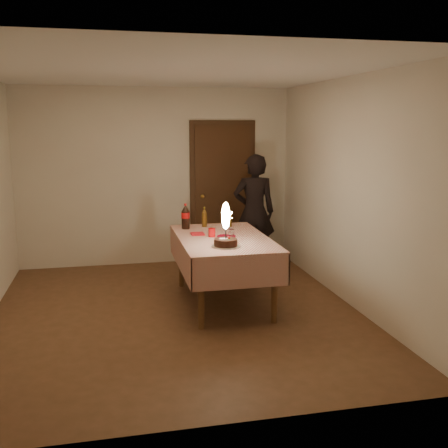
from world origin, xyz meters
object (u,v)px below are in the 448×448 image
Objects in this scene: red_plate at (226,236)px; amber_bottle_right at (229,217)px; photographer at (254,212)px; birthday_cake at (226,234)px; amber_bottle_left at (204,218)px; cola_bottle at (186,217)px; dining_table at (223,246)px; clear_cup at (231,233)px; red_cup at (212,233)px.

amber_bottle_right is at bearing 73.87° from red_plate.
amber_bottle_right is 0.15× the size of photographer.
birthday_cake is 2.04m from photographer.
photographer is (0.86, 0.75, -0.08)m from amber_bottle_left.
cola_bottle is 1.25× the size of amber_bottle_left.
photographer is (0.76, 1.41, 0.15)m from dining_table.
cola_bottle is 0.56m from amber_bottle_right.
clear_cup is (0.10, -0.00, 0.15)m from dining_table.
cola_bottle is (-0.35, 0.58, 0.26)m from dining_table.
amber_bottle_left is at bearing -138.99° from photographer.
red_cup is at bearing 166.69° from clear_cup.
red_cup is (-0.17, 0.03, 0.05)m from red_plate.
clear_cup is 0.35× the size of amber_bottle_right.
amber_bottle_right is at bearing -10.06° from amber_bottle_left.
cola_bottle is at bearing 125.00° from red_plate.
amber_bottle_left is 0.32m from amber_bottle_right.
amber_bottle_left is (-0.14, 0.63, 0.11)m from red_plate.
red_cup is 0.06× the size of photographer.
amber_bottle_right is at bearing 58.88° from red_cup.
red_cup is 0.59m from cola_bottle.
red_cup is 1.62m from photographer.
dining_table is 0.73m from cola_bottle.
cola_bottle is 1.25× the size of amber_bottle_right.
red_cup is 0.22m from clear_cup.
amber_bottle_left and amber_bottle_right have the same top height.
birthday_cake is 2.16× the size of red_plate.
photographer is at bearing 55.56° from amber_bottle_right.
photographer reaches higher than amber_bottle_left.
clear_cup is at bearing -73.53° from amber_bottle_left.
cola_bottle is (-0.39, 0.56, 0.15)m from red_plate.
birthday_cake reaches higher than amber_bottle_right.
red_plate is at bearing 154.46° from clear_cup.
amber_bottle_left is at bearing 87.78° from red_cup.
birthday_cake reaches higher than dining_table.
clear_cup is at bearing -25.54° from red_plate.
birthday_cake reaches higher than cola_bottle.
red_plate is 0.17m from red_cup.
clear_cup is (0.05, -0.03, 0.04)m from red_plate.
cola_bottle is at bearing -163.69° from amber_bottle_left.
photographer is at bearing 64.67° from clear_cup.
clear_cup is (0.22, -0.05, -0.01)m from red_cup.
birthday_cake is (-0.07, -0.46, 0.24)m from dining_table.
amber_bottle_left is 0.15× the size of photographer.
cola_bottle reaches higher than red_plate.
red_plate is 0.86× the size of amber_bottle_right.
amber_bottle_right is (0.56, 0.02, -0.03)m from cola_bottle.
birthday_cake is 0.49m from clear_cup.
red_plate is (0.04, 0.02, 0.11)m from dining_table.
amber_bottle_right is (0.17, 0.58, 0.11)m from red_plate.
birthday_cake reaches higher than amber_bottle_left.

